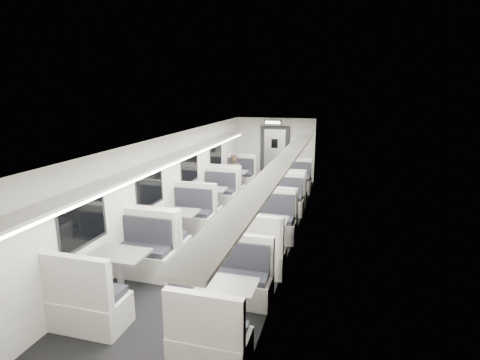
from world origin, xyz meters
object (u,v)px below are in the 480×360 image
Objects in this scene: vestibule_door at (275,154)px; booth_left_c at (178,227)px; booth_left_a at (233,182)px; passenger at (234,177)px; exit_sign at (273,122)px; booth_right_b at (280,209)px; booth_right_a at (292,187)px; booth_right_c at (265,236)px; booth_right_d at (228,305)px; booth_left_d at (120,274)px; booth_left_b at (210,201)px.

booth_left_c is at bearing -98.55° from vestibule_door.
booth_left_a is 4.46m from booth_left_c.
passenger is (0.21, -0.59, 0.33)m from booth_left_a.
vestibule_door is 1.33m from exit_sign.
booth_right_b is at bearing -76.44° from exit_sign.
booth_right_a is 4.37m from booth_right_c.
vestibule_door reaches higher than booth_right_d.
booth_left_d is at bearing -90.00° from booth_left_a.
booth_left_d is 6.19m from passenger.
booth_left_d is at bearing -130.79° from booth_right_c.
exit_sign is (-1.00, 1.78, 1.89)m from booth_right_a.
booth_left_c is at bearing 127.01° from booth_right_d.
booth_right_a is at bearing 5.00° from passenger.
booth_left_c is at bearing -90.00° from booth_left_b.
booth_left_b is 1.49× the size of passenger.
booth_left_b is 0.95× the size of booth_right_c.
booth_right_d is at bearing -74.29° from booth_left_a.
vestibule_door is at bearing 98.56° from booth_right_c.
booth_left_d reaches higher than booth_left_b.
booth_right_d is 9.08m from exit_sign.
booth_right_c is at bearing -65.79° from booth_left_a.
booth_left_b is 2.01m from booth_right_b.
vestibule_door is at bearing 81.45° from booth_left_c.
booth_left_b is at bearing 112.55° from booth_right_d.
booth_left_d is at bearing -90.00° from booth_left_b.
booth_left_a is 1.01× the size of booth_right_a.
booth_right_c is at bearing -47.15° from booth_left_b.
vestibule_door reaches higher than booth_right_a.
passenger is at bearing -70.60° from booth_left_a.
booth_right_a reaches higher than booth_right_d.
booth_right_d is at bearing -85.53° from passenger.
booth_left_a is 1.02× the size of booth_right_b.
booth_right_b is (2.00, 4.33, -0.02)m from booth_left_d.
booth_right_a is (2.00, 4.38, -0.01)m from booth_left_c.
booth_right_c is 2.66m from booth_right_d.
booth_left_a is 3.15m from booth_right_b.
passenger reaches higher than booth_left_b.
exit_sign reaches higher than booth_left_a.
booth_right_a is at bearing 73.36° from booth_left_d.
booth_right_a reaches higher than booth_right_b.
booth_left_d is 9.04m from vestibule_door.
booth_left_d is 2.03m from booth_right_d.
booth_left_a is 6.77m from booth_left_d.
booth_left_a is at bearing 98.50° from passenger.
booth_left_b is 4.65m from vestibule_door.
booth_right_c is (0.00, -4.37, 0.02)m from booth_right_a.
booth_left_b is (0.00, -2.29, -0.01)m from booth_left_a.
exit_sign is (1.00, 4.00, 1.89)m from booth_left_b.
booth_right_b is (2.00, -0.14, -0.00)m from booth_left_b.
passenger is at bearing -105.92° from vestibule_door.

